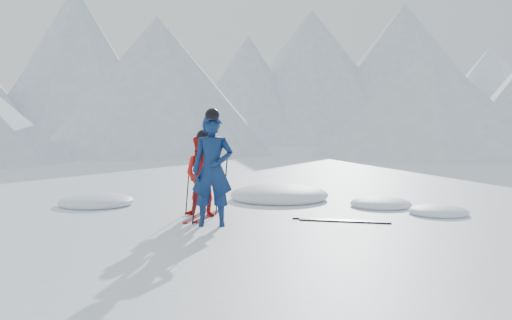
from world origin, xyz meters
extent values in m
plane|color=white|center=(0.00, 0.00, 0.00)|extent=(160.00, 160.00, 0.00)
cone|color=#B2BCD1|center=(-11.51, 40.48, 7.17)|extent=(23.96, 23.96, 14.35)
cone|color=#B2BCD1|center=(-5.08, 51.27, 5.96)|extent=(17.69, 17.69, 11.93)
cone|color=#B2BCD1|center=(4.51, 43.52, 5.42)|extent=(19.63, 19.63, 10.85)
cone|color=#B2BCD1|center=(11.74, 46.25, 7.07)|extent=(23.31, 23.31, 14.15)
cone|color=#B2BCD1|center=(21.49, 44.84, 7.44)|extent=(28.94, 28.94, 14.88)
cone|color=silver|center=(31.93, 45.34, 5.38)|extent=(24.45, 24.45, 10.76)
cone|color=#B2BCD1|center=(12.00, 20.00, 3.25)|extent=(14.00, 14.00, 6.50)
cone|color=#B2BCD1|center=(-4.00, 26.00, 4.50)|extent=(16.00, 16.00, 9.00)
imported|color=#0D234F|center=(-2.46, -0.73, 1.00)|extent=(0.79, 0.58, 2.00)
imported|color=red|center=(-2.56, 0.33, 0.80)|extent=(0.95, 0.84, 1.61)
cylinder|color=black|center=(-2.76, -0.58, 0.67)|extent=(0.13, 0.09, 1.33)
cylinder|color=black|center=(-2.21, -0.48, 0.67)|extent=(0.13, 0.08, 1.33)
cylinder|color=black|center=(-2.86, 0.58, 0.54)|extent=(0.11, 0.09, 1.07)
cylinder|color=black|center=(-2.26, 0.48, 0.54)|extent=(0.11, 0.08, 1.07)
cube|color=black|center=(-2.68, 0.33, 0.01)|extent=(0.62, 1.64, 0.03)
cube|color=black|center=(-2.44, 0.33, 0.01)|extent=(0.73, 1.61, 0.03)
cube|color=black|center=(-0.10, -0.59, 0.01)|extent=(1.59, 0.78, 0.03)
cube|color=black|center=(0.00, -0.74, 0.01)|extent=(1.61, 0.73, 0.03)
ellipsoid|color=white|center=(-4.87, 2.22, 0.00)|extent=(1.68, 1.68, 0.37)
ellipsoid|color=white|center=(1.41, 1.01, 0.00)|extent=(1.35, 1.35, 0.30)
ellipsoid|color=white|center=(-0.59, 2.50, 0.00)|extent=(2.39, 2.39, 0.53)
ellipsoid|color=white|center=(2.17, -0.18, 0.00)|extent=(1.19, 1.19, 0.26)
camera|label=1|loc=(-3.19, -10.37, 1.78)|focal=38.00mm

